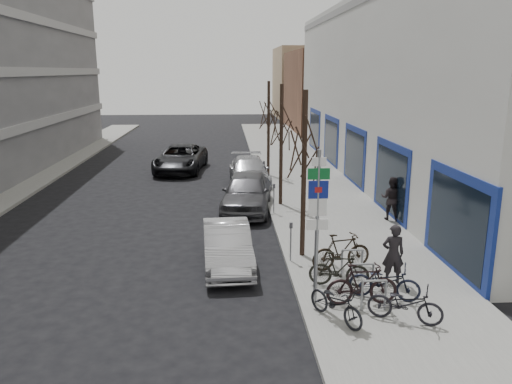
{
  "coord_description": "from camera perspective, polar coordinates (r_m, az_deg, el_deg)",
  "views": [
    {
      "loc": [
        0.12,
        -11.87,
        6.06
      ],
      "look_at": [
        1.15,
        4.75,
        2.0
      ],
      "focal_mm": 35.0,
      "sensor_mm": 36.0,
      "label": 1
    }
  ],
  "objects": [
    {
      "name": "sidewalk_east",
      "position": [
        23.09,
        7.5,
        -1.44
      ],
      "size": [
        5.0,
        70.0,
        0.15
      ],
      "primitive_type": "cube",
      "color": "slate",
      "rests_on": "ground"
    },
    {
      "name": "parked_car_front",
      "position": [
        15.86,
        -3.33,
        -6.13
      ],
      "size": [
        1.69,
        4.23,
        1.37
      ],
      "primitive_type": "imported",
      "rotation": [
        0.0,
        0.0,
        0.06
      ],
      "color": "#B7B7BC",
      "rests_on": "ground"
    },
    {
      "name": "parked_car_back",
      "position": [
        27.1,
        -0.79,
        2.38
      ],
      "size": [
        2.21,
        5.15,
        1.48
      ],
      "primitive_type": "imported",
      "rotation": [
        0.0,
        0.0,
        0.03
      ],
      "color": "#9E9FA3",
      "rests_on": "ground"
    },
    {
      "name": "meter_back",
      "position": [
        26.45,
        0.91,
        2.49
      ],
      "size": [
        0.1,
        0.08,
        1.27
      ],
      "color": "gray",
      "rests_on": "sidewalk_east"
    },
    {
      "name": "pedestrian_far",
      "position": [
        20.87,
        15.22,
        -0.68
      ],
      "size": [
        0.8,
        0.73,
        1.8
      ],
      "primitive_type": "imported",
      "rotation": [
        0.0,
        0.0,
        2.58
      ],
      "color": "black",
      "rests_on": "sidewalk_east"
    },
    {
      "name": "ground",
      "position": [
        13.32,
        -3.8,
        -13.37
      ],
      "size": [
        120.0,
        120.0,
        0.0
      ],
      "primitive_type": "plane",
      "color": "black",
      "rests_on": "ground"
    },
    {
      "name": "bike_mid_inner",
      "position": [
        14.3,
        9.47,
        -8.64
      ],
      "size": [
        1.77,
        0.84,
        1.03
      ],
      "primitive_type": "imported",
      "rotation": [
        0.0,
        0.0,
        1.37
      ],
      "color": "black",
      "rests_on": "sidewalk_east"
    },
    {
      "name": "bike_near_left",
      "position": [
        12.43,
        9.16,
        -12.1
      ],
      "size": [
        1.38,
        1.76,
        1.07
      ],
      "primitive_type": "imported",
      "rotation": [
        0.0,
        0.0,
        0.56
      ],
      "color": "black",
      "rests_on": "sidewalk_east"
    },
    {
      "name": "bike_rack",
      "position": [
        14.07,
        12.04,
        -9.17
      ],
      "size": [
        0.66,
        2.26,
        0.83
      ],
      "color": "gray",
      "rests_on": "sidewalk_east"
    },
    {
      "name": "bike_near_right",
      "position": [
        13.31,
        12.0,
        -10.24
      ],
      "size": [
        1.89,
        0.56,
        1.14
      ],
      "primitive_type": "imported",
      "rotation": [
        0.0,
        0.0,
        1.57
      ],
      "color": "black",
      "rests_on": "sidewalk_east"
    },
    {
      "name": "tan_building_far",
      "position": [
        68.21,
        7.94,
        12.26
      ],
      "size": [
        13.0,
        12.0,
        9.0
      ],
      "primitive_type": "cube",
      "color": "#937A5B",
      "rests_on": "ground"
    },
    {
      "name": "parked_car_mid",
      "position": [
        21.98,
        -1.06,
        -0.0
      ],
      "size": [
        2.65,
        5.22,
        1.7
      ],
      "primitive_type": "imported",
      "rotation": [
        0.0,
        0.0,
        -0.13
      ],
      "color": "#4C4B50",
      "rests_on": "ground"
    },
    {
      "name": "tree_mid",
      "position": [
        22.09,
        2.93,
        8.61
      ],
      "size": [
        1.8,
        1.8,
        5.5
      ],
      "color": "black",
      "rests_on": "ground"
    },
    {
      "name": "tree_far",
      "position": [
        28.54,
        1.45,
        9.77
      ],
      "size": [
        1.8,
        1.8,
        5.5
      ],
      "color": "black",
      "rests_on": "ground"
    },
    {
      "name": "tree_near",
      "position": [
        15.69,
        5.6,
        6.48
      ],
      "size": [
        1.8,
        1.8,
        5.5
      ],
      "color": "black",
      "rests_on": "ground"
    },
    {
      "name": "bike_far_curb",
      "position": [
        12.75,
        16.7,
        -11.79
      ],
      "size": [
        1.85,
        1.25,
        1.09
      ],
      "primitive_type": "imported",
      "rotation": [
        0.0,
        0.0,
        1.13
      ],
      "color": "black",
      "rests_on": "sidewalk_east"
    },
    {
      "name": "highway_sign_pole",
      "position": [
        12.6,
        7.02,
        -3.01
      ],
      "size": [
        0.55,
        0.1,
        4.2
      ],
      "color": "gray",
      "rests_on": "ground"
    },
    {
      "name": "lane_car",
      "position": [
        31.16,
        -8.6,
        3.84
      ],
      "size": [
        3.29,
        6.05,
        1.61
      ],
      "primitive_type": "imported",
      "rotation": [
        0.0,
        0.0,
        -0.11
      ],
      "color": "black",
      "rests_on": "ground"
    },
    {
      "name": "brick_building_far",
      "position": [
        53.48,
        10.59,
        11.27
      ],
      "size": [
        12.0,
        14.0,
        8.0
      ],
      "primitive_type": "cube",
      "color": "brown",
      "rests_on": "ground"
    },
    {
      "name": "pedestrian_near",
      "position": [
        14.71,
        15.4,
        -6.84
      ],
      "size": [
        0.66,
        0.45,
        1.74
      ],
      "primitive_type": "imported",
      "rotation": [
        0.0,
        0.0,
        3.09
      ],
      "color": "black",
      "rests_on": "sidewalk_east"
    },
    {
      "name": "meter_front",
      "position": [
        15.86,
        4.0,
        -5.25
      ],
      "size": [
        0.1,
        0.08,
        1.27
      ],
      "color": "gray",
      "rests_on": "sidewalk_east"
    },
    {
      "name": "bike_far_inner",
      "position": [
        15.44,
        9.73,
        -6.67
      ],
      "size": [
        2.0,
        0.99,
        1.16
      ],
      "primitive_type": "imported",
      "rotation": [
        0.0,
        0.0,
        1.8
      ],
      "color": "black",
      "rests_on": "sidewalk_east"
    },
    {
      "name": "meter_mid",
      "position": [
        21.1,
        2.07,
        -0.41
      ],
      "size": [
        0.1,
        0.08,
        1.27
      ],
      "color": "gray",
      "rests_on": "sidewalk_east"
    },
    {
      "name": "bike_mid_curb",
      "position": [
        13.77,
        14.49,
        -9.57
      ],
      "size": [
        1.95,
        1.18,
        1.14
      ],
      "primitive_type": "imported",
      "rotation": [
        0.0,
        0.0,
        1.21
      ],
      "color": "black",
      "rests_on": "sidewalk_east"
    }
  ]
}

